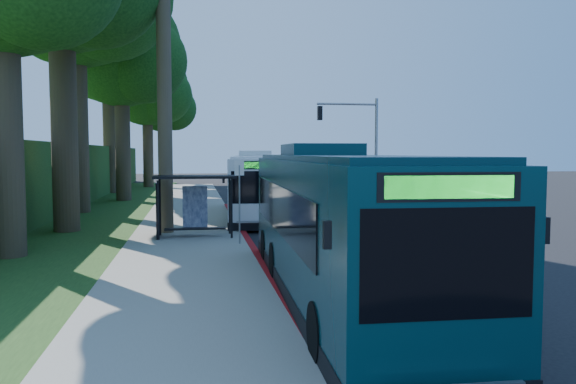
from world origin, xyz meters
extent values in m
plane|color=black|center=(0.00, 0.00, 0.00)|extent=(140.00, 140.00, 0.00)
cube|color=gray|center=(-7.30, 0.00, 0.06)|extent=(4.50, 70.00, 0.12)
cube|color=#9F1115|center=(-5.00, -4.00, 0.07)|extent=(0.25, 30.00, 0.13)
cube|color=#234719|center=(-13.00, 5.00, 0.03)|extent=(8.00, 70.00, 0.06)
cube|color=black|center=(-7.00, -3.00, 2.50)|extent=(3.20, 1.50, 0.10)
cube|color=black|center=(-8.45, -3.00, 1.20)|extent=(0.06, 1.30, 2.20)
cube|color=navy|center=(-7.00, -2.30, 1.25)|extent=(1.00, 0.12, 1.70)
cube|color=black|center=(-7.00, -3.10, 0.45)|extent=(2.40, 0.40, 0.06)
cube|color=black|center=(-8.40, -2.40, 1.20)|extent=(0.08, 0.08, 2.40)
cube|color=black|center=(-5.60, -2.40, 1.20)|extent=(0.08, 0.08, 2.40)
cube|color=black|center=(-8.40, -3.60, 1.20)|extent=(0.08, 0.08, 2.40)
cube|color=black|center=(-5.60, -3.60, 1.20)|extent=(0.08, 0.08, 2.40)
cylinder|color=gray|center=(-5.40, -5.00, 1.50)|extent=(0.06, 0.06, 3.00)
cube|color=white|center=(-5.40, -5.00, 2.90)|extent=(0.35, 0.04, 0.55)
cylinder|color=gray|center=(4.80, 10.00, 3.50)|extent=(0.20, 0.20, 7.00)
cylinder|color=gray|center=(2.80, 10.00, 6.60)|extent=(4.00, 0.14, 0.14)
cube|color=black|center=(1.00, 10.00, 6.00)|extent=(0.30, 0.30, 0.90)
cube|color=black|center=(4.55, 10.00, 2.60)|extent=(0.25, 0.25, 0.35)
cylinder|color=#4C3F2D|center=(-8.20, -1.50, 6.50)|extent=(0.60, 0.60, 13.00)
cylinder|color=#382B1E|center=(-12.50, 0.00, 5.25)|extent=(1.10, 1.10, 10.50)
cylinder|color=#382B1E|center=(-13.50, 8.00, 5.95)|extent=(1.18, 1.18, 11.90)
sphere|color=#0E350F|center=(-15.25, 9.75, 12.24)|extent=(6.50, 6.50, 6.50)
cylinder|color=#382B1E|center=(-12.00, 16.00, 4.90)|extent=(1.06, 1.06, 9.80)
sphere|color=#0E350F|center=(-12.00, 16.00, 10.92)|extent=(8.40, 8.40, 8.40)
sphere|color=#0E350F|center=(-10.32, 14.74, 9.80)|extent=(5.88, 5.88, 5.88)
sphere|color=#0E350F|center=(-13.47, 17.47, 10.08)|extent=(5.46, 5.46, 5.46)
cylinder|color=#382B1E|center=(-14.00, 24.00, 5.60)|extent=(1.14, 1.14, 11.20)
sphere|color=#0E350F|center=(-14.00, 24.00, 12.48)|extent=(9.60, 9.60, 9.60)
sphere|color=#0E350F|center=(-12.08, 22.56, 11.20)|extent=(6.72, 6.72, 6.72)
sphere|color=#0E350F|center=(-15.68, 25.68, 11.52)|extent=(6.24, 6.24, 6.24)
cylinder|color=#382B1E|center=(-11.50, 32.00, 4.55)|extent=(1.02, 1.02, 9.10)
sphere|color=#0E350F|center=(-11.50, 32.00, 10.14)|extent=(8.00, 8.00, 8.00)
sphere|color=#0E350F|center=(-9.90, 30.80, 9.10)|extent=(5.60, 5.60, 5.60)
sphere|color=#0E350F|center=(-12.90, 33.40, 9.36)|extent=(5.20, 5.20, 5.20)
cylinder|color=#382B1E|center=(-10.50, 40.00, 4.20)|extent=(0.98, 0.98, 8.40)
sphere|color=#0E350F|center=(-10.50, 40.00, 9.36)|extent=(7.00, 7.00, 7.00)
sphere|color=#0E350F|center=(-9.10, 38.95, 8.40)|extent=(4.90, 4.90, 4.90)
sphere|color=#0E350F|center=(-11.72, 41.23, 8.64)|extent=(4.55, 4.55, 4.55)
cylinder|color=#382B1E|center=(-13.00, -6.00, 4.55)|extent=(1.02, 1.02, 9.10)
cube|color=white|center=(-3.80, 4.18, 1.76)|extent=(3.66, 12.09, 2.83)
cube|color=black|center=(-3.80, 4.18, 0.30)|extent=(3.69, 12.15, 0.35)
cube|color=black|center=(-3.75, 4.68, 2.03)|extent=(3.47, 9.49, 1.09)
cube|color=black|center=(-4.37, -1.69, 1.98)|extent=(2.23, 0.33, 1.39)
cube|color=black|center=(-3.23, 10.06, 2.08)|extent=(2.03, 0.31, 0.99)
cube|color=#19E533|center=(-4.37, -1.70, 2.93)|extent=(1.65, 0.26, 0.28)
cube|color=white|center=(-3.80, 4.18, 3.22)|extent=(3.40, 11.48, 0.12)
cube|color=white|center=(-3.61, 6.16, 3.39)|extent=(2.00, 2.64, 0.35)
cylinder|color=black|center=(-5.31, 0.50, 0.50)|extent=(0.39, 1.02, 0.99)
cylinder|color=black|center=(-3.03, 0.28, 0.50)|extent=(0.39, 1.02, 0.99)
cylinder|color=black|center=(-4.51, 8.80, 0.50)|extent=(0.39, 1.02, 0.99)
cylinder|color=black|center=(-2.23, 8.58, 0.50)|extent=(0.39, 1.02, 0.99)
cube|color=#092D35|center=(-3.73, -12.77, 1.82)|extent=(2.94, 12.37, 2.92)
cube|color=black|center=(-3.73, -12.77, 0.31)|extent=(2.97, 12.43, 0.36)
cube|color=black|center=(-3.71, -12.25, 2.10)|extent=(2.93, 9.66, 1.13)
cube|color=black|center=(-3.89, -18.86, 2.05)|extent=(2.30, 0.18, 1.44)
cube|color=black|center=(-3.56, -6.67, 2.15)|extent=(2.09, 0.18, 1.03)
cube|color=#19E533|center=(-3.89, -18.87, 3.02)|extent=(1.70, 0.15, 0.29)
cube|color=#092D35|center=(-3.73, -12.77, 3.33)|extent=(2.72, 11.75, 0.12)
cube|color=#092D35|center=(-3.67, -10.72, 3.51)|extent=(1.90, 2.61, 0.36)
cylinder|color=black|center=(-5.02, -16.67, 0.51)|extent=(0.33, 1.03, 1.03)
cylinder|color=black|center=(-2.65, -16.73, 0.51)|extent=(0.33, 1.03, 1.03)
cylinder|color=black|center=(-4.79, -8.06, 0.51)|extent=(0.33, 1.03, 1.03)
cylinder|color=black|center=(-2.42, -8.13, 0.51)|extent=(0.33, 1.03, 1.03)
imported|color=silver|center=(1.34, 4.99, 0.79)|extent=(2.81, 5.76, 1.58)
camera|label=1|loc=(-7.04, -25.45, 3.45)|focal=35.00mm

